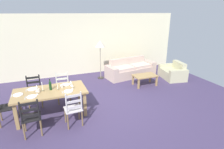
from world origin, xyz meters
The scene contains 31 objects.
ground_plane centered at (0.00, 0.00, -0.01)m, with size 9.60×9.60×0.02m, color #403456.
wall_far centered at (0.00, 3.30, 1.35)m, with size 9.60×0.16×2.70m, color beige.
dining_table centered at (-1.52, -0.03, 0.66)m, with size 1.90×0.96×0.75m.
dining_chair_near_left centered at (-2.01, -0.79, 0.48)m, with size 0.43×0.41×0.96m.
dining_chair_near_right centered at (-1.04, -0.76, 0.48)m, with size 0.44×0.42×0.96m.
dining_chair_far_left centered at (-1.96, 0.72, 0.48)m, with size 0.42×0.40×0.96m.
dining_chair_far_right centered at (-1.11, 0.72, 0.48)m, with size 0.44×0.42×0.96m.
dining_chair_head_west centered at (-2.69, -0.01, 0.48)m, with size 0.43×0.45×0.96m.
dinner_plate_near_left centered at (-1.97, -0.28, 0.76)m, with size 0.24×0.24×0.02m, color white.
fork_near_left centered at (-2.12, -0.28, 0.75)m, with size 0.02×0.17×0.01m, color silver.
dinner_plate_near_right centered at (-1.07, -0.28, 0.76)m, with size 0.24×0.24×0.02m, color white.
fork_near_right centered at (-1.22, -0.28, 0.75)m, with size 0.02×0.17×0.01m, color silver.
dinner_plate_far_left centered at (-1.97, 0.22, 0.76)m, with size 0.24×0.24×0.02m, color white.
fork_far_left centered at (-2.12, 0.22, 0.75)m, with size 0.02×0.17×0.01m, color silver.
dinner_plate_far_right centered at (-1.07, 0.22, 0.76)m, with size 0.24×0.24×0.02m, color white.
fork_far_right centered at (-1.22, 0.22, 0.75)m, with size 0.02×0.17×0.01m, color silver.
dinner_plate_head_west centered at (-2.30, -0.03, 0.76)m, with size 0.24×0.24×0.02m, color white.
fork_head_west centered at (-2.45, -0.03, 0.75)m, with size 0.02×0.17×0.01m, color silver.
wine_bottle centered at (-1.50, 0.02, 0.87)m, with size 0.07×0.07×0.32m.
wine_glass_near_left centered at (-1.84, -0.16, 0.86)m, with size 0.06×0.06×0.16m.
wine_glass_near_right centered at (-0.94, -0.15, 0.86)m, with size 0.06×0.06×0.16m.
wine_glass_far_left centered at (-1.85, 0.12, 0.86)m, with size 0.06×0.06×0.16m.
wine_glass_far_right centered at (-0.93, 0.11, 0.86)m, with size 0.06×0.06×0.16m.
coffee_cup_primary centered at (-1.19, 0.06, 0.80)m, with size 0.07×0.07×0.09m, color beige.
coffee_cup_secondary centered at (-1.80, -0.02, 0.80)m, with size 0.07×0.07×0.09m, color beige.
candle_tall centered at (-1.70, -0.01, 0.82)m, with size 0.05×0.05×0.26m.
candle_short centered at (-1.32, -0.07, 0.80)m, with size 0.05×0.05×0.17m.
couch centered at (2.01, 2.15, 0.29)m, with size 2.37×1.13×0.80m.
coffee_table centered at (2.04, 0.94, 0.36)m, with size 0.90×0.56×0.42m.
armchair_upholstered centered at (3.64, 1.18, 0.25)m, with size 0.98×1.28×0.72m.
standing_lamp centered at (0.67, 2.34, 1.41)m, with size 0.40×0.40×1.64m.
Camera 1 is at (-1.60, -4.82, 2.77)m, focal length 29.11 mm.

